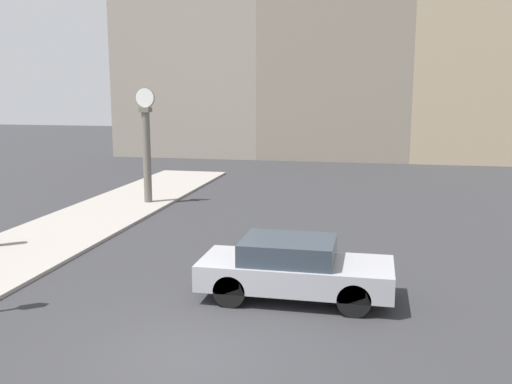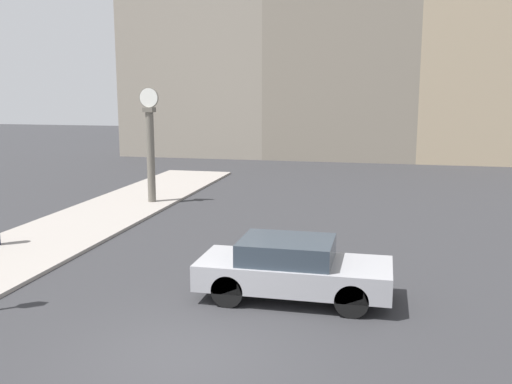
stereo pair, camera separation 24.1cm
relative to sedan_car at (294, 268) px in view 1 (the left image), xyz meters
The scene contains 5 objects.
ground_plane 3.61m from the sedan_car, 114.96° to the right, with size 120.00×120.00×0.00m, color #2D2D30.
sidewalk_corner 10.63m from the sedan_car, 141.37° to the left, with size 3.65×23.66×0.10m, color gray.
building_row 28.57m from the sedan_car, 95.45° to the left, with size 29.83×5.00×19.34m.
sedan_car is the anchor object (origin of this frame).
street_clock 12.14m from the sedan_car, 128.00° to the left, with size 0.82×0.42×4.66m.
Camera 1 is at (3.18, -9.03, 4.68)m, focal length 40.00 mm.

